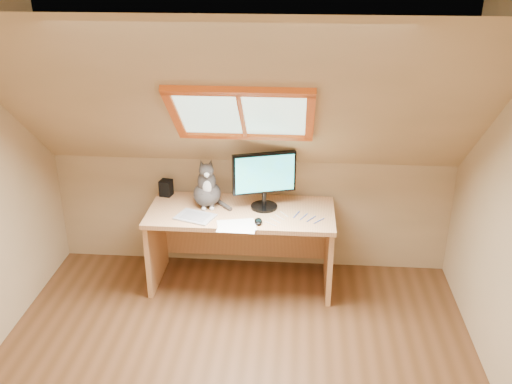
# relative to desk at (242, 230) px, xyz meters

# --- Properties ---
(room_shell) EXTENTS (3.52, 3.52, 2.41)m
(room_shell) POSITION_rel_desk_xyz_m (0.05, -1.54, 0.95)
(room_shell) COLOR tan
(room_shell) RESTS_ON ground
(desk) EXTENTS (1.54, 0.67, 0.70)m
(desk) POSITION_rel_desk_xyz_m (0.00, 0.00, 0.00)
(desk) COLOR tan
(desk) RESTS_ON ground
(monitor) EXTENTS (0.51, 0.22, 0.49)m
(monitor) POSITION_rel_desk_xyz_m (0.19, -0.00, 0.50)
(monitor) COLOR black
(monitor) RESTS_ON desk
(cat) EXTENTS (0.28, 0.32, 0.43)m
(cat) POSITION_rel_desk_xyz_m (-0.29, 0.01, 0.37)
(cat) COLOR #47423F
(cat) RESTS_ON desk
(desk_speaker) EXTENTS (0.11, 0.11, 0.14)m
(desk_speaker) POSITION_rel_desk_xyz_m (-0.68, 0.18, 0.29)
(desk_speaker) COLOR black
(desk_speaker) RESTS_ON desk
(graphics_tablet) EXTENTS (0.35, 0.30, 0.01)m
(graphics_tablet) POSITION_rel_desk_xyz_m (-0.35, -0.23, 0.22)
(graphics_tablet) COLOR #B2B2B7
(graphics_tablet) RESTS_ON desk
(mouse) EXTENTS (0.07, 0.12, 0.03)m
(mouse) POSITION_rel_desk_xyz_m (0.16, -0.29, 0.24)
(mouse) COLOR black
(mouse) RESTS_ON desk
(papers) EXTENTS (0.33, 0.27, 0.00)m
(papers) POSITION_rel_desk_xyz_m (-0.09, -0.33, 0.22)
(papers) COLOR white
(papers) RESTS_ON desk
(cables) EXTENTS (0.51, 0.26, 0.01)m
(cables) POSITION_rel_desk_xyz_m (0.45, -0.19, 0.22)
(cables) COLOR silver
(cables) RESTS_ON desk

